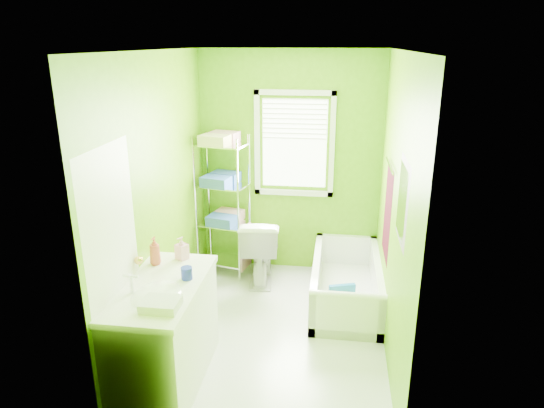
# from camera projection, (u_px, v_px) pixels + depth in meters

# --- Properties ---
(ground) EXTENTS (2.90, 2.90, 0.00)m
(ground) POSITION_uv_depth(u_px,v_px,m) (273.00, 331.00, 4.71)
(ground) COLOR silver
(ground) RESTS_ON ground
(room_envelope) EXTENTS (2.14, 2.94, 2.62)m
(room_envelope) POSITION_uv_depth(u_px,v_px,m) (273.00, 177.00, 4.21)
(room_envelope) COLOR #589707
(room_envelope) RESTS_ON ground
(window) EXTENTS (0.92, 0.05, 1.22)m
(window) POSITION_uv_depth(u_px,v_px,m) (294.00, 139.00, 5.52)
(window) COLOR white
(window) RESTS_ON ground
(door) EXTENTS (0.09, 0.80, 2.00)m
(door) POSITION_uv_depth(u_px,v_px,m) (116.00, 279.00, 3.58)
(door) COLOR white
(door) RESTS_ON ground
(right_wall_decor) EXTENTS (0.04, 1.48, 1.17)m
(right_wall_decor) POSITION_uv_depth(u_px,v_px,m) (393.00, 208.00, 4.13)
(right_wall_decor) COLOR #430715
(right_wall_decor) RESTS_ON ground
(bathtub) EXTENTS (0.71, 1.52, 0.49)m
(bathtub) POSITION_uv_depth(u_px,v_px,m) (346.00, 289.00, 5.17)
(bathtub) COLOR white
(bathtub) RESTS_ON ground
(toilet) EXTENTS (0.51, 0.81, 0.79)m
(toilet) POSITION_uv_depth(u_px,v_px,m) (261.00, 248.00, 5.60)
(toilet) COLOR white
(toilet) RESTS_ON ground
(vanity) EXTENTS (0.60, 1.18, 1.13)m
(vanity) POSITION_uv_depth(u_px,v_px,m) (165.00, 331.00, 3.87)
(vanity) COLOR white
(vanity) RESTS_ON ground
(wire_shelf_unit) EXTENTS (0.62, 0.50, 1.70)m
(wire_shelf_unit) POSITION_uv_depth(u_px,v_px,m) (224.00, 190.00, 5.58)
(wire_shelf_unit) COLOR silver
(wire_shelf_unit) RESTS_ON ground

